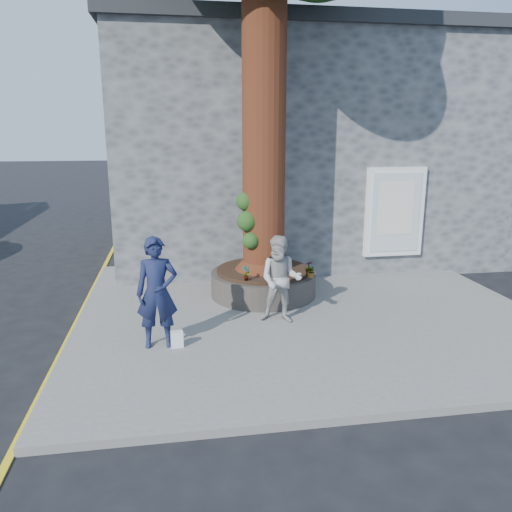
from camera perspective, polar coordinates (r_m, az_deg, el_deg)
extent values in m
plane|color=black|center=(9.18, -1.92, -9.29)|extent=(120.00, 120.00, 0.00)
cube|color=slate|center=(10.35, 5.66, -6.24)|extent=(9.00, 8.00, 0.12)
cube|color=yellow|center=(10.24, -20.02, -7.63)|extent=(0.10, 30.00, 0.01)
cube|color=#484A4D|center=(15.98, 3.64, 11.72)|extent=(10.00, 8.00, 6.00)
cube|color=black|center=(16.17, 3.83, 22.95)|extent=(10.30, 8.30, 0.30)
cube|color=white|center=(12.85, 15.54, 4.86)|extent=(1.50, 0.12, 2.20)
cube|color=silver|center=(12.79, 15.66, 4.81)|extent=(1.25, 0.04, 1.95)
cube|color=silver|center=(12.76, 15.72, 5.24)|extent=(0.90, 0.02, 1.30)
cylinder|color=black|center=(11.03, 0.84, -3.14)|extent=(2.30, 2.30, 0.52)
cylinder|color=black|center=(10.94, 0.85, -1.64)|extent=(2.04, 2.04, 0.08)
cylinder|color=#471B11|center=(10.57, 0.92, 18.56)|extent=(0.90, 0.90, 7.50)
cone|color=#471B11|center=(10.84, 0.85, 0.35)|extent=(1.24, 1.24, 0.70)
sphere|color=#183712|center=(10.43, -1.00, 4.02)|extent=(0.44, 0.44, 0.44)
sphere|color=#183712|center=(10.42, -0.58, 1.76)|extent=(0.36, 0.36, 0.36)
sphere|color=#183712|center=(10.49, -1.21, 6.28)|extent=(0.40, 0.40, 0.40)
imported|color=#161C3D|center=(8.39, -11.24, -4.13)|extent=(0.69, 0.46, 1.87)
imported|color=#A9A6A2|center=(9.33, 2.83, -2.70)|extent=(0.97, 0.86, 1.66)
cube|color=white|center=(8.56, -9.02, -9.36)|extent=(0.21, 0.14, 0.28)
imported|color=gray|center=(10.00, -1.16, -1.96)|extent=(0.20, 0.17, 0.32)
imported|color=gray|center=(11.37, 0.99, 0.30)|extent=(0.28, 0.28, 0.43)
imported|color=gray|center=(10.45, 6.09, -1.38)|extent=(0.21, 0.21, 0.30)
imported|color=gray|center=(10.28, 6.36, -1.76)|extent=(0.31, 0.32, 0.26)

